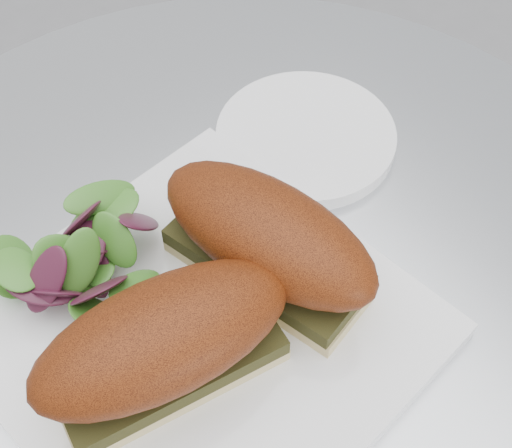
{
  "coord_description": "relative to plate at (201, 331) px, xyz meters",
  "views": [
    {
      "loc": [
        -0.17,
        -0.26,
        1.19
      ],
      "look_at": [
        0.02,
        0.01,
        0.77
      ],
      "focal_mm": 50.0,
      "sensor_mm": 36.0,
      "label": 1
    }
  ],
  "objects": [
    {
      "name": "salad",
      "position": [
        -0.05,
        0.08,
        0.03
      ],
      "size": [
        0.11,
        0.11,
        0.05
      ],
      "primitive_type": null,
      "color": "#3A842B",
      "rests_on": "plate"
    },
    {
      "name": "sandwich_right",
      "position": [
        0.06,
        0.01,
        0.05
      ],
      "size": [
        0.13,
        0.19,
        0.08
      ],
      "rotation": [
        0.0,
        0.0,
        -1.27
      ],
      "color": "#CAB87E",
      "rests_on": "plate"
    },
    {
      "name": "saucer",
      "position": [
        0.18,
        0.11,
        -0.0
      ],
      "size": [
        0.16,
        0.16,
        0.01
      ],
      "primitive_type": "cylinder",
      "color": "white",
      "rests_on": "table"
    },
    {
      "name": "sandwich_left",
      "position": [
        -0.04,
        -0.02,
        0.05
      ],
      "size": [
        0.18,
        0.1,
        0.08
      ],
      "rotation": [
        0.0,
        0.0,
        -0.1
      ],
      "color": "#CAB87E",
      "rests_on": "plate"
    },
    {
      "name": "table",
      "position": [
        0.06,
        0.03,
        -0.25
      ],
      "size": [
        0.7,
        0.7,
        0.73
      ],
      "color": "silver",
      "rests_on": "ground"
    },
    {
      "name": "plate",
      "position": [
        0.0,
        0.0,
        0.0
      ],
      "size": [
        0.32,
        0.32,
        0.02
      ],
      "primitive_type": "cube",
      "rotation": [
        0.0,
        0.0,
        0.18
      ],
      "color": "white",
      "rests_on": "table"
    }
  ]
}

